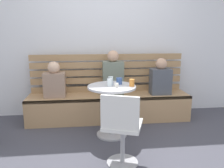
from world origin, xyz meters
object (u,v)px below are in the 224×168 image
Objects in this scene: white_chair at (122,128)px; cup_espresso_small at (117,85)px; cafe_table at (112,101)px; cup_glass_tall at (111,81)px; person_child_middle at (161,78)px; cup_mug_blue at (119,81)px; booth_bench at (109,107)px; person_adult at (113,75)px; cup_water_clear at (110,82)px; person_child_left at (55,82)px; cup_tumbler_orange at (132,83)px.

white_chair is 0.80m from cup_espresso_small.
cafe_table is 6.17× the size of cup_glass_tall.
cup_espresso_small is (0.06, -0.08, 0.25)m from cafe_table.
person_child_middle reaches higher than cup_mug_blue.
person_child_middle reaches higher than white_chair.
person_child_middle reaches higher than booth_bench.
booth_bench is at bearing -164.19° from person_adult.
person_child_middle is 1.06m from cup_espresso_small.
cup_water_clear is at bearing 93.56° from white_chair.
booth_bench is 24.55× the size of cup_water_clear.
cup_espresso_small is (0.07, -0.14, -0.03)m from cup_glass_tall.
cup_mug_blue is at bearing -26.90° from person_child_left.
person_adult is 7.84× the size of cup_mug_blue.
booth_bench is at bearing 110.66° from cup_tumbler_orange.
cup_glass_tall reaches higher than cup_tumbler_orange.
cup_tumbler_orange reaches higher than cup_mug_blue.
cup_espresso_small is (-0.03, -0.70, -0.01)m from person_adult.
cup_glass_tall reaches higher than cafe_table.
person_child_left is 5.82× the size of cup_tumbler_orange.
cup_glass_tall is 0.08m from cup_water_clear.
person_child_left is at bearing 122.32° from white_chair.
cup_tumbler_orange is at bearing 4.80° from cup_espresso_small.
booth_bench is 0.79m from cup_glass_tall.
cup_glass_tall is at bearing -31.07° from person_child_left.
cup_tumbler_orange reaches higher than cafe_table.
cup_glass_tall reaches higher than white_chair.
cup_espresso_small is (0.92, -0.66, 0.07)m from person_child_left.
white_chair is at bearing -57.68° from person_child_left.
white_chair is 0.94m from cup_glass_tall.
cup_espresso_small is at bearing -65.31° from cup_glass_tall.
cafe_table is 0.99× the size of person_adult.
cup_water_clear is (-0.02, -0.08, -0.01)m from cup_glass_tall.
person_adult is at bearing 87.09° from white_chair.
person_child_left is 1.00m from cup_glass_tall.
cafe_table is at bearing 22.43° from cup_water_clear.
cup_tumbler_orange is 0.31m from cup_water_clear.
cup_glass_tall is at bearing 74.24° from cup_water_clear.
person_child_left reaches higher than cup_water_clear.
person_adult is (0.09, 0.63, 0.25)m from cafe_table.
person_adult is 1.21× the size of person_child_middle.
cup_glass_tall is at bearing 156.10° from cup_tumbler_orange.
person_child_left is 1.76m from person_child_middle.
booth_bench is 0.88m from cup_espresso_small.
white_chair is 8.95× the size of cup_mug_blue.
cup_mug_blue is (0.12, 0.09, 0.27)m from cafe_table.
cup_water_clear is (-0.05, 0.80, 0.33)m from white_chair.
cup_espresso_small is at bearing 86.94° from white_chair.
cup_water_clear reaches higher than cafe_table.
person_adult is at bearing 79.16° from cup_water_clear.
cup_glass_tall is (-0.28, 0.13, 0.01)m from cup_tumbler_orange.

